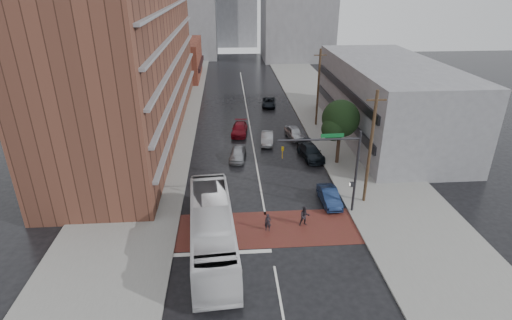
{
  "coord_description": "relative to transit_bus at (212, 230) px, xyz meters",
  "views": [
    {
      "loc": [
        -2.84,
        -25.53,
        17.88
      ],
      "look_at": [
        -0.52,
        5.86,
        3.5
      ],
      "focal_mm": 28.0,
      "sensor_mm": 36.0,
      "label": 1
    }
  ],
  "objects": [
    {
      "name": "apartment_block",
      "position": [
        -9.81,
        25.88,
        12.27
      ],
      "size": [
        10.0,
        44.0,
        28.0
      ],
      "primitive_type": "cube",
      "color": "brown",
      "rests_on": "ground"
    },
    {
      "name": "transit_bus",
      "position": [
        0.0,
        0.0,
        0.0
      ],
      "size": [
        3.82,
        12.63,
        3.47
      ],
      "primitive_type": "imported",
      "rotation": [
        0.0,
        0.0,
        0.07
      ],
      "color": "silver",
      "rests_on": "ground"
    },
    {
      "name": "utility_pole_far",
      "position": [
        12.99,
        25.88,
        3.4
      ],
      "size": [
        1.6,
        0.26,
        10.0
      ],
      "color": "#473321",
      "rests_on": "ground"
    },
    {
      "name": "car_travel_a",
      "position": [
        2.28,
        15.7,
        -1.05
      ],
      "size": [
        2.15,
        4.18,
        1.36
      ],
      "primitive_type": "imported",
      "rotation": [
        0.0,
        0.0,
        -0.14
      ],
      "color": "#A4A7AC",
      "rests_on": "ground"
    },
    {
      "name": "sidewalk_west",
      "position": [
        -7.31,
        26.88,
        -1.66
      ],
      "size": [
        9.0,
        90.0,
        0.15
      ],
      "primitive_type": "cube",
      "color": "gray",
      "rests_on": "ground"
    },
    {
      "name": "car_parked_near",
      "position": [
        9.91,
        5.88,
        -1.08
      ],
      "size": [
        1.51,
        4.02,
        1.31
      ],
      "primitive_type": "imported",
      "rotation": [
        0.0,
        0.0,
        0.03
      ],
      "color": "#132345",
      "rests_on": "ground"
    },
    {
      "name": "utility_pole_near",
      "position": [
        12.99,
        5.88,
        3.4
      ],
      "size": [
        1.6,
        0.26,
        10.0
      ],
      "color": "#473321",
      "rests_on": "ground"
    },
    {
      "name": "storefront_west",
      "position": [
        -7.81,
        55.88,
        1.77
      ],
      "size": [
        8.0,
        16.0,
        7.0
      ],
      "primitive_type": "cube",
      "color": "brown",
      "rests_on": "ground"
    },
    {
      "name": "car_parked_far",
      "position": [
        9.39,
        21.47,
        -1.03
      ],
      "size": [
        2.35,
        4.38,
        1.42
      ],
      "primitive_type": "imported",
      "rotation": [
        0.0,
        0.0,
        0.17
      ],
      "color": "#ABADB3",
      "rests_on": "ground"
    },
    {
      "name": "sidewalk_east",
      "position": [
        15.69,
        26.88,
        -1.66
      ],
      "size": [
        9.0,
        90.0,
        0.15
      ],
      "primitive_type": "cube",
      "color": "gray",
      "rests_on": "ground"
    },
    {
      "name": "pedestrian_b",
      "position": [
        7.13,
        2.66,
        -0.9
      ],
      "size": [
        0.84,
        0.67,
        1.68
      ],
      "primitive_type": "imported",
      "rotation": [
        0.0,
        0.0,
        0.04
      ],
      "color": "black",
      "rests_on": "ground"
    },
    {
      "name": "suv_travel",
      "position": [
        7.65,
        35.07,
        -1.13
      ],
      "size": [
        2.47,
        4.52,
        1.2
      ],
      "primitive_type": "imported",
      "rotation": [
        0.0,
        0.0,
        -0.12
      ],
      "color": "black",
      "rests_on": "ground"
    },
    {
      "name": "crosswalk",
      "position": [
        4.19,
        2.38,
        -1.72
      ],
      "size": [
        14.0,
        5.0,
        0.02
      ],
      "primitive_type": "cube",
      "color": "maroon",
      "rests_on": "ground"
    },
    {
      "name": "signal_mast",
      "position": [
        10.04,
        4.38,
        3.0
      ],
      "size": [
        6.5,
        0.3,
        7.2
      ],
      "color": "#2D2D33",
      "rests_on": "ground"
    },
    {
      "name": "pedestrian_a",
      "position": [
        4.17,
        2.16,
        -1.02
      ],
      "size": [
        0.55,
        0.38,
        1.44
      ],
      "primitive_type": "imported",
      "rotation": [
        0.0,
        0.0,
        -0.06
      ],
      "color": "black",
      "rests_on": "ground"
    },
    {
      "name": "distant_tower_center",
      "position": [
        4.19,
        96.88,
        10.27
      ],
      "size": [
        12.0,
        10.0,
        24.0
      ],
      "primitive_type": "cube",
      "color": "gray",
      "rests_on": "ground"
    },
    {
      "name": "car_parked_mid",
      "position": [
        10.18,
        15.54,
        -1.03
      ],
      "size": [
        2.73,
        5.1,
        1.41
      ],
      "primitive_type": "imported",
      "rotation": [
        0.0,
        0.0,
        0.16
      ],
      "color": "black",
      "rests_on": "ground"
    },
    {
      "name": "car_travel_b",
      "position": [
        5.91,
        20.03,
        -1.08
      ],
      "size": [
        1.86,
        4.13,
        1.32
      ],
      "primitive_type": "imported",
      "rotation": [
        0.0,
        0.0,
        -0.12
      ],
      "color": "#929499",
      "rests_on": "ground"
    },
    {
      "name": "ground",
      "position": [
        4.19,
        1.88,
        -1.73
      ],
      "size": [
        160.0,
        160.0,
        0.0
      ],
      "primitive_type": "plane",
      "color": "black",
      "rests_on": "ground"
    },
    {
      "name": "building_east",
      "position": [
        20.69,
        21.88,
        2.77
      ],
      "size": [
        11.0,
        26.0,
        9.0
      ],
      "primitive_type": "cube",
      "color": "gray",
      "rests_on": "ground"
    },
    {
      "name": "car_travel_c",
      "position": [
        2.75,
        23.37,
        -1.07
      ],
      "size": [
        2.38,
        4.75,
        1.32
      ],
      "primitive_type": "imported",
      "rotation": [
        0.0,
        0.0,
        -0.12
      ],
      "color": "maroon",
      "rests_on": "ground"
    },
    {
      "name": "street_tree",
      "position": [
        12.71,
        13.92,
        3.0
      ],
      "size": [
        4.2,
        4.1,
        6.9
      ],
      "color": "#332319",
      "rests_on": "ground"
    }
  ]
}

